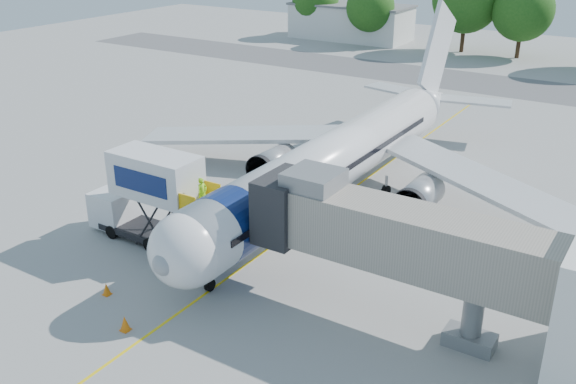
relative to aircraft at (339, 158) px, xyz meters
The scene contains 12 objects.
ground 5.07m from the aircraft, 90.00° to the right, with size 160.00×160.00×0.00m, color #9A9A98.
guidance_line 5.06m from the aircraft, 90.00° to the right, with size 0.15×70.00×0.01m, color yellow.
taxiway_strip 37.99m from the aircraft, 90.00° to the left, with size 120.00×10.00×0.01m, color #59595B.
aircraft is the anchor object (origin of this frame).
jet_bridge 13.77m from the aircraft, 54.30° to the right, with size 13.90×3.20×6.60m.
catering_hiloader 12.77m from the aircraft, 119.41° to the right, with size 8.50×2.44×5.50m.
safety_cone_a 18.57m from the aircraft, 93.49° to the right, with size 0.47×0.47×0.75m.
safety_cone_b 17.38m from the aircraft, 103.83° to the right, with size 0.42×0.42×0.66m.
outbuilding_left 62.50m from the aircraft, 116.61° to the left, with size 18.40×8.40×5.30m.
tree_a 64.45m from the aircraft, 121.63° to the left, with size 7.28×7.28×9.29m.
tree_b 57.38m from the aircraft, 113.81° to the left, with size 7.01×7.01×8.94m.
tree_d 54.77m from the aircraft, 92.25° to the left, with size 8.02×8.02×10.22m.
Camera 1 is at (18.26, -30.87, 17.32)m, focal length 40.00 mm.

